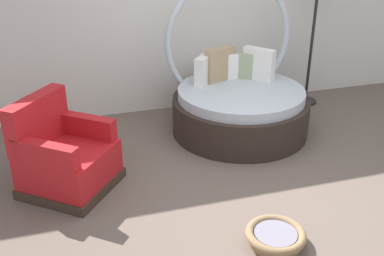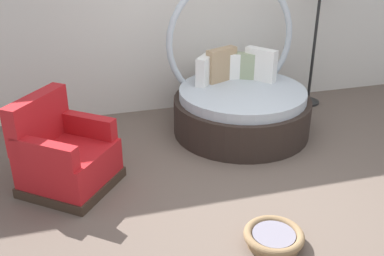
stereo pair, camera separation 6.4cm
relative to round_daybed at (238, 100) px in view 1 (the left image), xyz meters
name	(u,v)px [view 1 (the left image)]	position (x,y,z in m)	size (l,w,h in m)	color
ground_plane	(248,190)	(-0.41, -1.34, -0.40)	(8.00, 8.00, 0.02)	#66564C
round_daybed	(238,100)	(0.00, 0.00, 0.00)	(1.68, 1.68, 1.89)	#2D231E
red_armchair	(64,158)	(-2.15, -0.76, -0.06)	(1.12, 1.12, 0.94)	#38281E
pet_basket	(276,237)	(-0.52, -2.17, -0.32)	(0.51, 0.51, 0.13)	#8E704C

